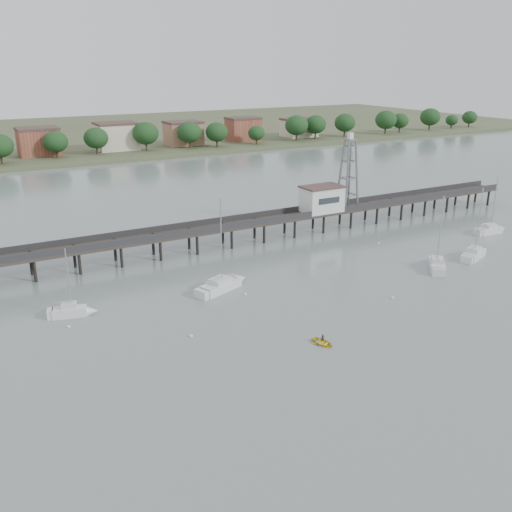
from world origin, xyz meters
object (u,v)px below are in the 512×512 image
Objects in this scene: sailboat_c at (436,263)px; yellow_dinghy at (322,344)px; lattice_tower at (348,174)px; sailboat_d at (476,253)px; sailboat_b at (75,311)px; pier at (210,229)px; sailboat_e at (493,230)px; sailboat_f at (227,284)px.

sailboat_c is 35.88m from yellow_dinghy.
lattice_tower is 1.16× the size of sailboat_d.
sailboat_c is at bearing 6.08° from sailboat_b.
sailboat_d is 1.02× the size of sailboat_c.
pier is 40.48m from sailboat_c.
pier is at bearing 88.05° from sailboat_c.
sailboat_b is at bearing 121.74° from sailboat_c.
pier is at bearing 163.81° from sailboat_e.
sailboat_e is (54.63, -18.59, -3.15)m from pier.
sailboat_b is 0.83× the size of sailboat_e.
sailboat_c reaches higher than sailboat_e.
sailboat_f reaches higher than pier.
lattice_tower is at bearing 0.00° from pier.
sailboat_f is at bearing -177.27° from sailboat_e.
yellow_dinghy is at bearing 153.43° from sailboat_c.
sailboat_b is at bearing -163.43° from lattice_tower.
lattice_tower is at bearing 143.81° from sailboat_e.
yellow_dinghy is (-35.30, -41.17, -11.10)m from lattice_tower.
pier is 14.74× the size of sailboat_b.
lattice_tower is at bearing 36.94° from sailboat_c.
sailboat_e is (83.26, -0.69, -0.01)m from sailboat_b.
sailboat_c is 1.08× the size of sailboat_e.
sailboat_b is at bearing -177.88° from sailboat_e.
sailboat_b is at bearing 156.77° from sailboat_f.
lattice_tower is at bearing 35.02° from yellow_dinghy.
lattice_tower reaches higher than sailboat_d.
yellow_dinghy is (-58.43, -22.58, -0.65)m from sailboat_e.
sailboat_d is 1.09× the size of sailboat_e.
pier is 49.30× the size of yellow_dinghy.
sailboat_f is 5.02× the size of yellow_dinghy.
sailboat_d reaches higher than sailboat_b.
sailboat_d is at bearing 7.85° from sailboat_b.
pier is at bearing 70.36° from yellow_dinghy.
sailboat_f is at bearing -107.29° from pier.
pier is 11.42× the size of sailboat_c.
lattice_tower is 1.27× the size of sailboat_e.
sailboat_b is (-60.14, -17.90, -10.44)m from lattice_tower.
sailboat_e is at bearing 7.82° from sailboat_d.
sailboat_d reaches higher than sailboat_c.
sailboat_d is (8.19, -27.19, -10.46)m from lattice_tower.
lattice_tower is 1.18× the size of sailboat_c.
sailboat_c is 4.32× the size of yellow_dinghy.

